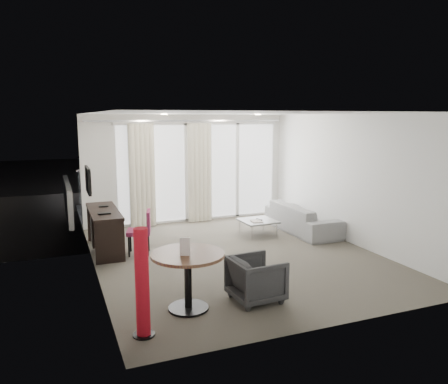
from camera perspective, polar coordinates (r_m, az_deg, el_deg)
name	(u,v)px	position (r m, az deg, el deg)	size (l,w,h in m)	color
floor	(236,255)	(8.19, 1.56, -8.28)	(5.00, 6.00, 0.00)	#504B3F
ceiling	(237,113)	(7.78, 1.65, 10.24)	(5.00, 6.00, 0.00)	white
wall_left	(93,195)	(7.28, -16.79, -0.42)	(0.00, 6.00, 2.60)	silver
wall_right	(350,179)	(9.15, 16.16, 1.62)	(0.00, 6.00, 2.60)	silver
wall_front	(337,223)	(5.31, 14.49, -4.00)	(5.00, 0.00, 2.60)	silver
window_panel	(200,172)	(10.77, -3.19, 2.63)	(4.00, 0.02, 2.38)	white
window_frame	(200,172)	(10.75, -3.17, 2.62)	(4.10, 0.06, 2.44)	white
curtain_left	(142,176)	(10.24, -10.62, 2.11)	(0.60, 0.20, 2.38)	beige
curtain_right	(200,173)	(10.59, -3.17, 2.51)	(0.60, 0.20, 2.38)	beige
curtain_track	(189,121)	(10.43, -4.55, 9.27)	(4.80, 0.04, 0.04)	#B2B2B7
downlight_a	(164,114)	(9.02, -7.80, 10.03)	(0.12, 0.12, 0.02)	#FFE0B2
downlight_b	(258,114)	(9.74, 4.47, 10.06)	(0.12, 0.12, 0.02)	#FFE0B2
desk	(105,230)	(8.67, -15.33, -4.87)	(0.53, 1.69, 0.79)	black
tv	(88,180)	(8.71, -17.35, 1.50)	(0.05, 0.80, 0.50)	black
desk_chair	(139,232)	(8.31, -11.09, -5.19)	(0.45, 0.42, 0.83)	maroon
round_table	(188,281)	(5.91, -4.72, -11.54)	(0.97, 0.97, 0.78)	brown
menu_card	(185,260)	(5.70, -5.11, -8.85)	(0.13, 0.02, 0.24)	white
red_lamp	(142,283)	(5.21, -10.64, -11.60)	(0.26, 0.26, 1.30)	#AE0F1D
tub_armchair	(256,279)	(6.20, 4.24, -11.26)	(0.67, 0.69, 0.62)	#2C2C2D
coffee_table	(258,227)	(9.56, 4.45, -4.63)	(0.73, 0.73, 0.33)	gray
remote	(259,218)	(9.53, 4.62, -3.46)	(0.05, 0.16, 0.02)	black
magazine	(256,220)	(9.38, 4.27, -3.66)	(0.22, 0.28, 0.02)	gray
sofa	(302,218)	(9.95, 10.17, -3.34)	(2.10, 0.82, 0.61)	gray
terrace_slab	(183,210)	(12.40, -5.36, -2.36)	(5.60, 3.00, 0.12)	#4D4D50
rattan_chair_a	(223,194)	(12.21, -0.18, -0.27)	(0.56, 0.56, 0.82)	brown
rattan_chair_b	(228,189)	(13.03, 0.53, 0.34)	(0.55, 0.55, 0.80)	brown
rattan_table	(231,197)	(12.57, 0.97, -0.60)	(0.55, 0.55, 0.55)	brown
balustrade	(170,183)	(13.68, -7.10, 1.13)	(5.50, 0.06, 1.05)	#B2B2B7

